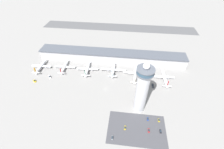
{
  "coord_description": "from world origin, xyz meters",
  "views": [
    {
      "loc": [
        26.61,
        -143.89,
        154.32
      ],
      "look_at": [
        6.41,
        25.25,
        6.11
      ],
      "focal_mm": 24.0,
      "sensor_mm": 36.0,
      "label": 1
    }
  ],
  "objects_px": {
    "airplane_gate_echo": "(135,73)",
    "service_truck_baggage": "(35,81)",
    "car_red_hatchback": "(161,131)",
    "car_navy_sedan": "(148,119)",
    "airplane_gate_bravo": "(65,67)",
    "airplane_gate_alpha": "(41,66)",
    "service_truck_catering": "(153,86)",
    "car_maroon_suv": "(149,130)",
    "service_truck_fuel": "(50,77)",
    "car_silver_sedan": "(159,120)",
    "airplane_gate_charlie": "(87,69)",
    "airplane_gate_foxtrot": "(164,77)",
    "car_blue_compact": "(125,128)",
    "control_tower": "(142,89)",
    "airplane_gate_delta": "(113,70)",
    "car_black_suv": "(112,138)"
  },
  "relations": [
    {
      "from": "airplane_gate_charlie",
      "to": "car_silver_sedan",
      "type": "height_order",
      "value": "airplane_gate_charlie"
    },
    {
      "from": "airplane_gate_charlie",
      "to": "car_blue_compact",
      "type": "relative_size",
      "value": 7.3
    },
    {
      "from": "airplane_gate_bravo",
      "to": "service_truck_fuel",
      "type": "relative_size",
      "value": 4.45
    },
    {
      "from": "car_blue_compact",
      "to": "airplane_gate_echo",
      "type": "bearing_deg",
      "value": 83.11
    },
    {
      "from": "car_navy_sedan",
      "to": "airplane_gate_charlie",
      "type": "bearing_deg",
      "value": 139.28
    },
    {
      "from": "service_truck_fuel",
      "to": "car_maroon_suv",
      "type": "relative_size",
      "value": 1.65
    },
    {
      "from": "car_red_hatchback",
      "to": "car_navy_sedan",
      "type": "distance_m",
      "value": 19.06
    },
    {
      "from": "airplane_gate_charlie",
      "to": "car_maroon_suv",
      "type": "distance_m",
      "value": 130.34
    },
    {
      "from": "airplane_gate_alpha",
      "to": "airplane_gate_charlie",
      "type": "xyz_separation_m",
      "value": [
        77.21,
        1.82,
        0.24
      ]
    },
    {
      "from": "control_tower",
      "to": "car_maroon_suv",
      "type": "height_order",
      "value": "control_tower"
    },
    {
      "from": "airplane_gate_delta",
      "to": "service_truck_fuel",
      "type": "bearing_deg",
      "value": -165.7
    },
    {
      "from": "service_truck_baggage",
      "to": "car_blue_compact",
      "type": "height_order",
      "value": "service_truck_baggage"
    },
    {
      "from": "airplane_gate_foxtrot",
      "to": "service_truck_baggage",
      "type": "height_order",
      "value": "airplane_gate_foxtrot"
    },
    {
      "from": "airplane_gate_delta",
      "to": "car_maroon_suv",
      "type": "height_order",
      "value": "airplane_gate_delta"
    },
    {
      "from": "airplane_gate_foxtrot",
      "to": "car_black_suv",
      "type": "xyz_separation_m",
      "value": [
        -66.81,
        -100.32,
        -3.72
      ]
    },
    {
      "from": "airplane_gate_charlie",
      "to": "car_blue_compact",
      "type": "height_order",
      "value": "airplane_gate_charlie"
    },
    {
      "from": "airplane_gate_bravo",
      "to": "car_silver_sedan",
      "type": "height_order",
      "value": "airplane_gate_bravo"
    },
    {
      "from": "airplane_gate_foxtrot",
      "to": "airplane_gate_echo",
      "type": "bearing_deg",
      "value": 175.35
    },
    {
      "from": "service_truck_catering",
      "to": "car_navy_sedan",
      "type": "xyz_separation_m",
      "value": [
        -10.49,
        -56.05,
        -0.31
      ]
    },
    {
      "from": "airplane_gate_echo",
      "to": "car_red_hatchback",
      "type": "height_order",
      "value": "airplane_gate_echo"
    },
    {
      "from": "car_blue_compact",
      "to": "airplane_gate_charlie",
      "type": "bearing_deg",
      "value": 125.15
    },
    {
      "from": "service_truck_baggage",
      "to": "airplane_gate_alpha",
      "type": "bearing_deg",
      "value": 98.28
    },
    {
      "from": "airplane_gate_alpha",
      "to": "car_red_hatchback",
      "type": "xyz_separation_m",
      "value": [
        181.25,
        -90.55,
        -3.59
      ]
    },
    {
      "from": "car_silver_sedan",
      "to": "car_black_suv",
      "type": "height_order",
      "value": "car_black_suv"
    },
    {
      "from": "airplane_gate_delta",
      "to": "car_blue_compact",
      "type": "relative_size",
      "value": 8.34
    },
    {
      "from": "service_truck_fuel",
      "to": "car_red_hatchback",
      "type": "bearing_deg",
      "value": -23.95
    },
    {
      "from": "control_tower",
      "to": "car_black_suv",
      "type": "xyz_separation_m",
      "value": [
        -27.97,
        -41.85,
        -33.49
      ]
    },
    {
      "from": "airplane_gate_echo",
      "to": "service_truck_baggage",
      "type": "height_order",
      "value": "airplane_gate_echo"
    },
    {
      "from": "airplane_gate_delta",
      "to": "service_truck_fuel",
      "type": "distance_m",
      "value": 98.71
    },
    {
      "from": "airplane_gate_foxtrot",
      "to": "service_truck_catering",
      "type": "height_order",
      "value": "airplane_gate_foxtrot"
    },
    {
      "from": "airplane_gate_echo",
      "to": "service_truck_catering",
      "type": "xyz_separation_m",
      "value": [
        25.26,
        -20.47,
        -3.2
      ]
    },
    {
      "from": "control_tower",
      "to": "car_maroon_suv",
      "type": "distance_m",
      "value": 45.65
    },
    {
      "from": "service_truck_baggage",
      "to": "car_navy_sedan",
      "type": "bearing_deg",
      "value": -15.34
    },
    {
      "from": "service_truck_baggage",
      "to": "car_maroon_suv",
      "type": "bearing_deg",
      "value": -19.92
    },
    {
      "from": "car_maroon_suv",
      "to": "airplane_gate_delta",
      "type": "bearing_deg",
      "value": 117.68
    },
    {
      "from": "control_tower",
      "to": "service_truck_catering",
      "type": "relative_size",
      "value": 8.46
    },
    {
      "from": "car_black_suv",
      "to": "service_truck_catering",
      "type": "bearing_deg",
      "value": 59.58
    },
    {
      "from": "airplane_gate_echo",
      "to": "car_maroon_suv",
      "type": "height_order",
      "value": "airplane_gate_echo"
    },
    {
      "from": "airplane_gate_delta",
      "to": "service_truck_catering",
      "type": "bearing_deg",
      "value": -22.28
    },
    {
      "from": "car_red_hatchback",
      "to": "control_tower",
      "type": "bearing_deg",
      "value": 129.43
    },
    {
      "from": "airplane_gate_alpha",
      "to": "airplane_gate_foxtrot",
      "type": "xyz_separation_m",
      "value": [
        196.64,
        -3.57,
        0.21
      ]
    },
    {
      "from": "car_maroon_suv",
      "to": "car_silver_sedan",
      "type": "bearing_deg",
      "value": 49.2
    },
    {
      "from": "control_tower",
      "to": "car_navy_sedan",
      "type": "xyz_separation_m",
      "value": [
        10.48,
        -14.54,
        -33.57
      ]
    },
    {
      "from": "airplane_gate_charlie",
      "to": "airplane_gate_foxtrot",
      "type": "distance_m",
      "value": 119.55
    },
    {
      "from": "service_truck_fuel",
      "to": "car_blue_compact",
      "type": "bearing_deg",
      "value": -30.61
    },
    {
      "from": "car_maroon_suv",
      "to": "car_blue_compact",
      "type": "xyz_separation_m",
      "value": [
        -26.0,
        0.16,
        0.01
      ]
    },
    {
      "from": "airplane_gate_bravo",
      "to": "airplane_gate_alpha",
      "type": "bearing_deg",
      "value": -175.53
    },
    {
      "from": "airplane_gate_echo",
      "to": "car_red_hatchback",
      "type": "xyz_separation_m",
      "value": [
        27.74,
        -90.49,
        -3.51
      ]
    },
    {
      "from": "service_truck_baggage",
      "to": "car_black_suv",
      "type": "xyz_separation_m",
      "value": [
        125.22,
        -72.19,
        -0.28
      ]
    },
    {
      "from": "car_maroon_suv",
      "to": "car_silver_sedan",
      "type": "height_order",
      "value": "car_silver_sedan"
    }
  ]
}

